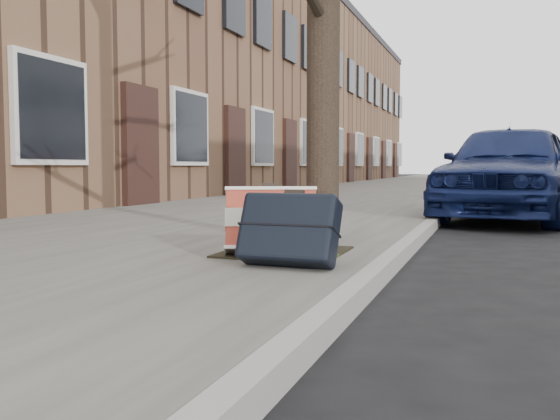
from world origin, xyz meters
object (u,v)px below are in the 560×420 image
(suitcase_navy, at_px, (289,229))
(car_near_front, at_px, (510,171))
(suitcase_red, at_px, (271,222))
(car_near_mid, at_px, (516,167))

(suitcase_navy, height_order, car_near_front, car_near_front)
(suitcase_red, height_order, car_near_front, car_near_front)
(suitcase_red, xyz_separation_m, car_near_mid, (2.03, 14.13, 0.39))
(suitcase_red, bearing_deg, car_near_mid, 61.18)
(suitcase_navy, relative_size, car_near_mid, 0.14)
(suitcase_navy, distance_m, car_near_mid, 14.66)
(suitcase_red, relative_size, car_near_front, 0.15)
(suitcase_red, xyz_separation_m, car_near_front, (1.70, 5.28, 0.33))
(car_near_front, bearing_deg, suitcase_navy, -94.75)
(suitcase_red, bearing_deg, suitcase_navy, -77.53)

